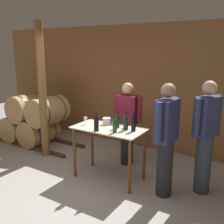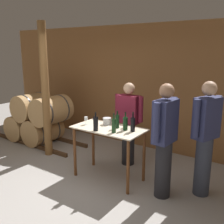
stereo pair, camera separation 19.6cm
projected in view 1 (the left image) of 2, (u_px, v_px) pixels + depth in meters
name	position (u px, v px, depth m)	size (l,w,h in m)	color
ground_plane	(67.00, 197.00, 3.94)	(14.00, 14.00, 0.00)	#9E9993
back_wall	(143.00, 88.00, 5.75)	(8.40, 0.05, 2.70)	brown
barrel_rack	(33.00, 120.00, 6.12)	(2.79, 0.81, 1.16)	#4C331E
tasting_table	(109.00, 138.00, 4.37)	(1.20, 0.63, 0.90)	beige
wooden_post	(42.00, 92.00, 5.19)	(0.16, 0.16, 2.70)	brown
wine_bottle_far_left	(96.00, 124.00, 4.14)	(0.08, 0.08, 0.31)	black
wine_bottle_left	(118.00, 121.00, 4.30)	(0.07, 0.07, 0.30)	black
wine_bottle_center	(115.00, 125.00, 4.06)	(0.07, 0.07, 0.31)	#193819
wine_bottle_right	(126.00, 123.00, 4.20)	(0.08, 0.08, 0.30)	black
wine_bottle_far_right	(134.00, 124.00, 4.13)	(0.07, 0.07, 0.31)	black
wine_glass_near_left	(86.00, 119.00, 4.48)	(0.06, 0.06, 0.14)	silver
wine_glass_near_center	(126.00, 122.00, 4.33)	(0.07, 0.07, 0.13)	silver
ice_bucket	(107.00, 121.00, 4.52)	(0.14, 0.14, 0.11)	silver
person_host	(166.00, 138.00, 3.81)	(0.25, 0.59, 1.72)	#232328
person_visitor_with_scarf	(127.00, 122.00, 4.93)	(0.59, 0.24, 1.58)	#232328
person_visitor_bearded	(205.00, 135.00, 3.89)	(0.34, 0.56, 1.74)	#333847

